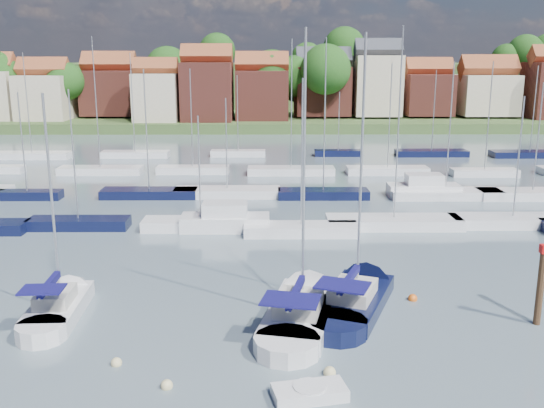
{
  "coord_description": "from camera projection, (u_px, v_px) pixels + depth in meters",
  "views": [
    {
      "loc": [
        -1.89,
        -26.35,
        13.28
      ],
      "look_at": [
        -1.64,
        14.0,
        3.57
      ],
      "focal_mm": 40.0,
      "sensor_mm": 36.0,
      "label": 1
    }
  ],
  "objects": [
    {
      "name": "buoy_b",
      "position": [
        167.0,
        388.0,
        25.08
      ],
      "size": [
        0.52,
        0.52,
        0.52
      ],
      "primitive_type": "sphere",
      "color": "beige",
      "rests_on": "ground"
    },
    {
      "name": "ground",
      "position": [
        285.0,
        181.0,
        67.62
      ],
      "size": [
        260.0,
        260.0,
        0.0
      ],
      "primitive_type": "plane",
      "color": "#4F5D6B",
      "rests_on": "ground"
    },
    {
      "name": "timber_piling",
      "position": [
        539.0,
        302.0,
        30.82
      ],
      "size": [
        0.4,
        0.4,
        6.52
      ],
      "color": "#4C331E",
      "rests_on": "ground"
    },
    {
      "name": "buoy_e",
      "position": [
        413.0,
        300.0,
        34.17
      ],
      "size": [
        0.52,
        0.52,
        0.52
      ],
      "primitive_type": "sphere",
      "color": "#D85914",
      "rests_on": "ground"
    },
    {
      "name": "buoy_c",
      "position": [
        117.0,
        365.0,
        26.94
      ],
      "size": [
        0.5,
        0.5,
        0.5
      ],
      "primitive_type": "sphere",
      "color": "beige",
      "rests_on": "ground"
    },
    {
      "name": "sailboat_navy",
      "position": [
        360.0,
        293.0,
        34.24
      ],
      "size": [
        6.98,
        11.73,
        15.82
      ],
      "rotation": [
        0.0,
        0.0,
        1.2
      ],
      "color": "black",
      "rests_on": "ground"
    },
    {
      "name": "buoy_d",
      "position": [
        330.0,
        375.0,
        26.12
      ],
      "size": [
        0.55,
        0.55,
        0.55
      ],
      "primitive_type": "sphere",
      "color": "beige",
      "rests_on": "ground"
    },
    {
      "name": "sailboat_left",
      "position": [
        63.0,
        302.0,
        32.92
      ],
      "size": [
        2.85,
        9.27,
        12.58
      ],
      "rotation": [
        0.0,
        0.0,
        1.62
      ],
      "color": "silver",
      "rests_on": "ground"
    },
    {
      "name": "sailboat_centre",
      "position": [
        305.0,
        304.0,
        32.78
      ],
      "size": [
        5.62,
        12.21,
        16.04
      ],
      "rotation": [
        0.0,
        0.0,
        1.35
      ],
      "color": "silver",
      "rests_on": "ground"
    },
    {
      "name": "tender",
      "position": [
        310.0,
        393.0,
        24.26
      ],
      "size": [
        3.17,
        1.96,
        0.64
      ],
      "rotation": [
        0.0,
        0.0,
        0.21
      ],
      "color": "silver",
      "rests_on": "ground"
    },
    {
      "name": "marina_field",
      "position": [
        305.0,
        186.0,
        62.82
      ],
      "size": [
        79.62,
        41.41,
        15.93
      ],
      "color": "silver",
      "rests_on": "ground"
    },
    {
      "name": "far_shore_town",
      "position": [
        284.0,
        93.0,
        156.65
      ],
      "size": [
        212.46,
        90.0,
        22.27
      ],
      "color": "#3E592C",
      "rests_on": "ground"
    }
  ]
}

